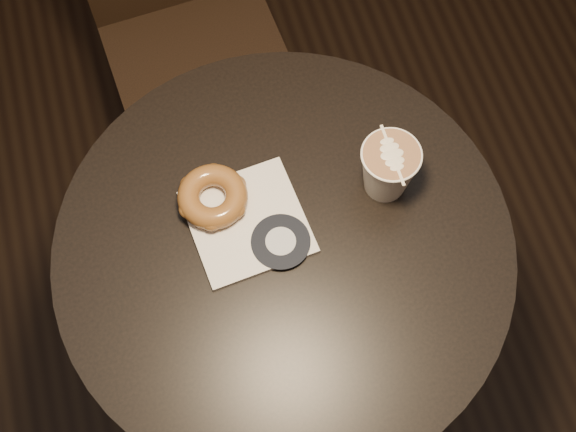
{
  "coord_description": "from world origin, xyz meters",
  "views": [
    {
      "loc": [
        -0.11,
        -0.43,
        1.87
      ],
      "look_at": [
        0.01,
        0.03,
        0.79
      ],
      "focal_mm": 50.0,
      "sensor_mm": 36.0,
      "label": 1
    }
  ],
  "objects": [
    {
      "name": "latte_cup",
      "position": [
        0.18,
        0.06,
        0.8
      ],
      "size": [
        0.09,
        0.09,
        0.1
      ],
      "primitive_type": null,
      "color": "white",
      "rests_on": "cafe_table"
    },
    {
      "name": "cafe_table",
      "position": [
        0.0,
        0.0,
        0.55
      ],
      "size": [
        0.7,
        0.7,
        0.75
      ],
      "color": "black",
      "rests_on": "ground"
    },
    {
      "name": "doughnut",
      "position": [
        -0.08,
        0.1,
        0.78
      ],
      "size": [
        0.11,
        0.11,
        0.03
      ],
      "primitive_type": "torus",
      "color": "brown",
      "rests_on": "pastry_bag"
    },
    {
      "name": "chair",
      "position": [
        -0.03,
        0.67,
        0.52
      ],
      "size": [
        0.4,
        0.4,
        0.93
      ],
      "rotation": [
        0.0,
        0.0,
        0.08
      ],
      "color": "black",
      "rests_on": "ground"
    },
    {
      "name": "pastry_bag",
      "position": [
        -0.04,
        0.05,
        0.75
      ],
      "size": [
        0.19,
        0.19,
        0.01
      ],
      "primitive_type": "cube",
      "rotation": [
        0.0,
        0.0,
        0.1
      ],
      "color": "silver",
      "rests_on": "cafe_table"
    }
  ]
}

